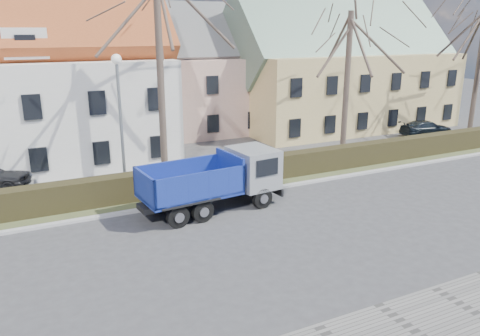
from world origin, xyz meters
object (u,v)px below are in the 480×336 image
dump_truck (207,183)px  streetlight (121,127)px  cart_frame (189,196)px  parked_car_b (426,128)px

dump_truck → streetlight: (-2.86, 3.67, 2.12)m
cart_frame → dump_truck: bearing=-74.3°
dump_truck → streetlight: 5.11m
streetlight → parked_car_b: bearing=7.7°
dump_truck → cart_frame: dump_truck is taller
streetlight → cart_frame: (2.46, -2.26, -3.17)m
parked_car_b → streetlight: bearing=105.4°
cart_frame → parked_car_b: size_ratio=0.15×
dump_truck → streetlight: bearing=122.3°
streetlight → parked_car_b: 24.20m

